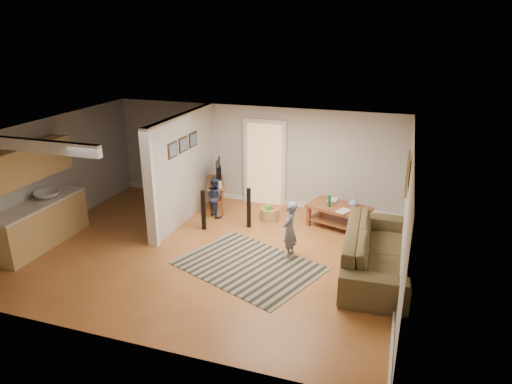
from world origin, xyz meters
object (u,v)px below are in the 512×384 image
coffee_table (340,211)px  tv_console (216,184)px  sofa (374,271)px  child (289,256)px  speaker_right (249,208)px  toy_basket (270,213)px  speaker_left (204,210)px  toddler (216,216)px

coffee_table → tv_console: size_ratio=1.27×
sofa → tv_console: (-4.04, 1.95, 0.65)m
tv_console → child: size_ratio=1.04×
coffee_table → speaker_right: 2.06m
tv_console → toy_basket: size_ratio=2.73×
sofa → speaker_right: bearing=65.4°
sofa → coffee_table: size_ratio=1.90×
child → speaker_left: bearing=-100.6°
tv_console → speaker_left: size_ratio=1.30×
speaker_right → toddler: 1.15m
sofa → child: child is taller
speaker_right → toy_basket: bearing=37.2°
sofa → toddler: size_ratio=2.98×
tv_console → toddler: size_ratio=1.24×
speaker_left → child: speaker_left is taller
sofa → speaker_left: speaker_left is taller
speaker_left → speaker_right: 1.02m
toy_basket → child: 1.86m
coffee_table → tv_console: bearing=176.4°
coffee_table → child: coffee_table is taller
speaker_right → toy_basket: (0.34, 0.54, -0.31)m
sofa → toy_basket: (-2.56, 1.69, 0.16)m
coffee_table → speaker_left: speaker_left is taller
tv_console → child: (2.36, -1.89, -0.65)m
speaker_right → coffee_table: bearing=-3.7°
coffee_table → toddler: 2.99m
tv_console → speaker_left: tv_console is taller
toy_basket → speaker_right: bearing=-122.1°
toy_basket → sofa: bearing=-33.3°
coffee_table → speaker_left: bearing=-160.4°
sofa → toy_basket: 3.07m
sofa → toy_basket: sofa is taller
child → toddler: 2.64m
tv_console → sofa: bearing=-50.4°
speaker_right → sofa: bearing=-42.3°
coffee_table → toddler: coffee_table is taller
toddler → sofa: bearing=-167.3°
coffee_table → toy_basket: size_ratio=3.45×
speaker_left → toddler: speaker_left is taller
sofa → coffee_table: 2.03m
coffee_table → speaker_left: 3.08m
speaker_right → toddler: speaker_right is taller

